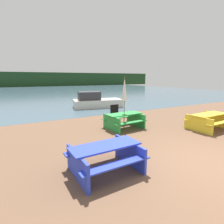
# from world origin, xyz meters

# --- Properties ---
(ground_plane) EXTENTS (60.00, 60.00, 0.00)m
(ground_plane) POSITION_xyz_m (0.00, 0.00, 0.00)
(ground_plane) COLOR brown
(water) EXTENTS (60.00, 50.00, 0.00)m
(water) POSITION_xyz_m (0.00, 32.44, -0.00)
(water) COLOR #425B6B
(water) RESTS_ON ground_plane
(far_treeline) EXTENTS (80.00, 1.60, 4.00)m
(far_treeline) POSITION_xyz_m (0.00, 52.44, 2.00)
(far_treeline) COLOR #1E3D1E
(far_treeline) RESTS_ON water
(picnic_table_blue) EXTENTS (1.85, 1.44, 0.72)m
(picnic_table_blue) POSITION_xyz_m (-2.77, 1.07, 0.45)
(picnic_table_blue) COLOR blue
(picnic_table_blue) RESTS_ON ground_plane
(picnic_table_yellow) EXTENTS (1.94, 1.44, 0.74)m
(picnic_table_yellow) POSITION_xyz_m (3.25, 2.15, 0.46)
(picnic_table_yellow) COLOR yellow
(picnic_table_yellow) RESTS_ON ground_plane
(picnic_table_green) EXTENTS (1.82, 1.49, 0.73)m
(picnic_table_green) POSITION_xyz_m (-0.20, 4.20, 0.44)
(picnic_table_green) COLOR green
(picnic_table_green) RESTS_ON ground_plane
(umbrella_white) EXTENTS (0.24, 0.24, 2.48)m
(umbrella_white) POSITION_xyz_m (-0.20, 4.20, 1.89)
(umbrella_white) COLOR brown
(umbrella_white) RESTS_ON ground_plane
(boat) EXTENTS (4.15, 2.36, 1.31)m
(boat) POSITION_xyz_m (1.07, 10.54, 0.48)
(boat) COLOR beige
(boat) RESTS_ON water
(signboard) EXTENTS (0.55, 0.08, 0.75)m
(signboard) POSITION_xyz_m (0.72, 6.76, 0.38)
(signboard) COLOR black
(signboard) RESTS_ON ground_plane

